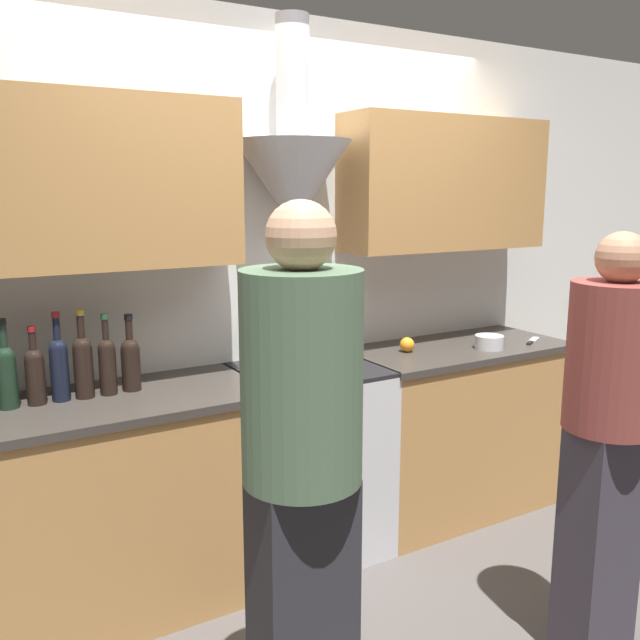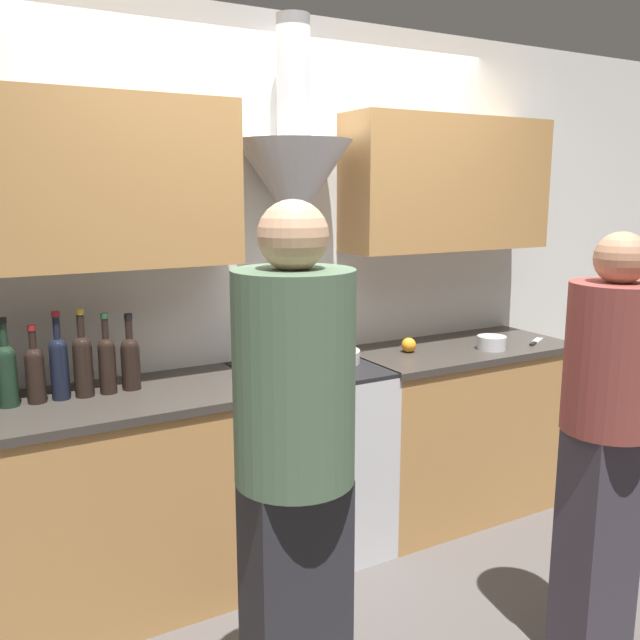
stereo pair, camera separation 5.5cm
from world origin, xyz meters
The scene contains 18 objects.
ground_plane centered at (0.00, 0.00, 0.00)m, with size 12.00×12.00×0.00m, color #4C4744.
wall_back centered at (-0.04, 0.62, 1.48)m, with size 8.40×0.55×2.60m.
counter_left centered at (-1.04, 0.35, 0.47)m, with size 1.46×0.62×0.93m.
counter_right centered at (0.93, 0.35, 0.47)m, with size 1.24×0.62×0.93m.
stove_range centered at (0.00, 0.35, 0.47)m, with size 0.65×0.60×0.93m.
wine_bottle_4 centered at (-1.31, 0.42, 1.07)m, with size 0.08×0.08×0.35m.
wine_bottle_5 centered at (-1.20, 0.42, 1.06)m, with size 0.07×0.07×0.32m.
wine_bottle_6 centered at (-1.11, 0.42, 1.08)m, with size 0.07×0.07×0.36m.
wine_bottle_7 centered at (-1.02, 0.41, 1.08)m, with size 0.08×0.08×0.36m.
wine_bottle_8 centered at (-0.93, 0.41, 1.07)m, with size 0.07×0.07×0.34m.
wine_bottle_9 centered at (-0.83, 0.42, 1.06)m, with size 0.08×0.08×0.33m.
stock_pot centered at (-0.15, 0.35, 1.00)m, with size 0.22×0.22×0.14m.
mixing_bowl centered at (0.15, 0.39, 0.96)m, with size 0.28×0.28×0.06m.
orange_fruit centered at (0.60, 0.37, 0.97)m, with size 0.08×0.08×0.08m.
saucepan centered at (1.03, 0.21, 0.97)m, with size 0.15×0.15×0.07m.
chefs_knife centered at (1.36, 0.21, 0.94)m, with size 0.19×0.13×0.01m.
person_foreground_left centered at (-0.65, -0.75, 0.97)m, with size 0.35×0.35×1.75m.
person_foreground_right centered at (0.55, -0.89, 0.90)m, with size 0.33×0.33×1.63m.
Camera 1 is at (-1.55, -2.37, 1.77)m, focal length 38.00 mm.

